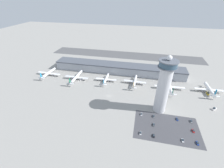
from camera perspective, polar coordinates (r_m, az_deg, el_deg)
ground_plane at (r=197.71m, az=-1.27°, el=-4.55°), size 1000.00×1000.00×0.00m
terminal_building at (r=253.08m, az=2.40°, el=5.99°), size 214.94×25.00×14.80m
runway_strip at (r=333.39m, az=5.01°, el=10.94°), size 322.42×44.00×0.01m
control_tower at (r=165.40m, az=19.12°, el=-0.48°), size 19.16×19.16×66.43m
parking_lot_surface at (r=166.46m, az=19.99°, el=-15.29°), size 64.00×40.00×0.01m
airplane_gate_alpha at (r=265.14m, az=-23.05°, el=3.83°), size 40.40×36.95×12.47m
airplane_gate_bravo at (r=238.21m, az=-13.51°, el=2.55°), size 36.93×42.70×13.07m
airplane_gate_charlie at (r=227.41m, az=-2.33°, el=1.85°), size 31.99×33.19×11.34m
airplane_gate_delta at (r=222.72m, az=8.66°, el=0.94°), size 32.88×36.96×12.28m
airplane_gate_echo at (r=223.12m, az=21.12°, el=-1.00°), size 41.23×39.24×12.60m
airplane_gate_foxtrot at (r=240.88m, az=33.13°, el=-1.76°), size 36.95×33.73×14.26m
service_truck_catering at (r=237.84m, az=32.70°, el=-3.09°), size 2.46×6.50×2.80m
service_truck_fuel at (r=212.36m, az=34.42°, el=-7.80°), size 6.41×5.90×3.01m
service_truck_baggage at (r=238.22m, az=-11.33°, el=1.87°), size 5.93×8.60×2.85m
car_maroon_suv at (r=172.91m, az=28.56°, el=-15.40°), size 1.91×4.56×1.55m
car_blue_compact at (r=182.44m, az=27.92°, el=-12.42°), size 1.91×4.69×1.44m
car_yellow_taxi at (r=154.74m, az=15.58°, el=-18.48°), size 1.97×4.42×1.47m
car_navy_sedan at (r=163.88m, az=29.78°, el=-18.97°), size 1.95×4.64×1.43m
car_white_wagon at (r=173.61m, az=15.57°, el=-11.75°), size 1.87×4.29×1.51m
car_silver_sedan at (r=178.59m, az=23.58°, el=-12.20°), size 2.09×4.55×1.35m
car_black_suv at (r=154.19m, az=10.83°, el=-17.88°), size 1.96×4.45×1.54m
car_red_hatchback at (r=164.43m, az=15.63°, el=-14.73°), size 1.77×4.75×1.58m
car_green_van at (r=160.22m, az=25.34°, el=-18.85°), size 1.95×4.40×1.36m
car_grey_coupe at (r=173.02m, az=11.16°, el=-11.25°), size 1.83×4.74×1.37m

